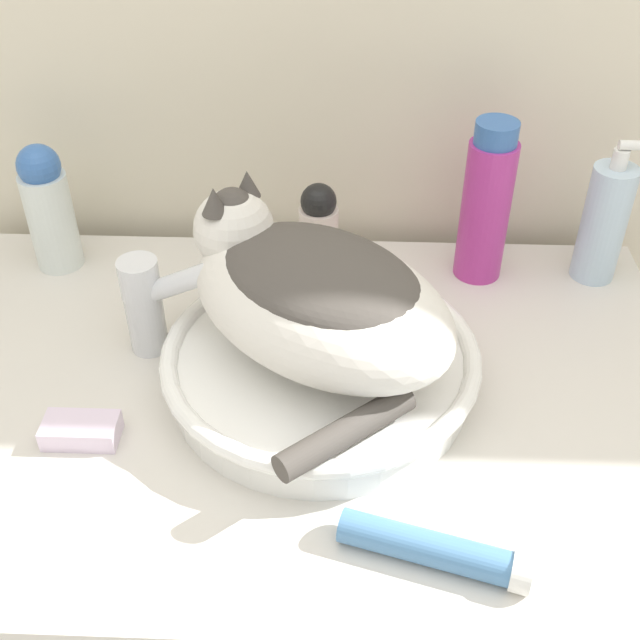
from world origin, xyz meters
name	(u,v)px	position (x,y,z in m)	size (l,w,h in m)	color
vanity_counter	(294,599)	(0.00, 0.31, 0.42)	(0.92, 0.61, 0.84)	beige
sink_basin	(321,365)	(0.04, 0.31, 0.87)	(0.35, 0.35, 0.06)	white
cat	(313,293)	(0.03, 0.32, 0.97)	(0.37, 0.37, 0.16)	silver
faucet	(150,301)	(-0.16, 0.37, 0.91)	(0.12, 0.06, 0.14)	silver
lotion_bottle_white	(49,208)	(-0.33, 0.54, 0.93)	(0.06, 0.06, 0.18)	silver
deodorant_stick	(319,229)	(0.03, 0.54, 0.91)	(0.05, 0.05, 0.13)	silver
soap_pump_bottle	(604,222)	(0.39, 0.54, 0.92)	(0.06, 0.06, 0.20)	silver
shampoo_bottle_tall	(486,204)	(0.24, 0.54, 0.95)	(0.06, 0.06, 0.22)	#B2338C
cream_tube	(436,550)	(0.15, 0.08, 0.86)	(0.18, 0.08, 0.04)	#4C7FB2
soap_bar	(81,430)	(-0.21, 0.22, 0.85)	(0.08, 0.04, 0.02)	silver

